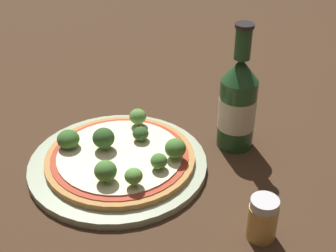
% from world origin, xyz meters
% --- Properties ---
extents(ground_plane, '(3.00, 3.00, 0.00)m').
position_xyz_m(ground_plane, '(0.00, 0.00, 0.00)').
color(ground_plane, '#3D2819').
extents(plate, '(0.28, 0.28, 0.01)m').
position_xyz_m(plate, '(-0.01, -0.01, 0.01)').
color(plate, '#A3B293').
rests_on(plate, ground_plane).
extents(pizza, '(0.24, 0.24, 0.01)m').
position_xyz_m(pizza, '(-0.01, -0.01, 0.02)').
color(pizza, '#B77F42').
rests_on(pizza, plate).
extents(broccoli_floret_0, '(0.03, 0.03, 0.03)m').
position_xyz_m(broccoli_floret_0, '(-0.02, -0.08, 0.04)').
color(broccoli_floret_0, '#89A866').
rests_on(broccoli_floret_0, pizza).
extents(broccoli_floret_1, '(0.03, 0.03, 0.03)m').
position_xyz_m(broccoli_floret_1, '(0.06, -0.04, 0.04)').
color(broccoli_floret_1, '#89A866').
rests_on(broccoli_floret_1, pizza).
extents(broccoli_floret_2, '(0.03, 0.03, 0.02)m').
position_xyz_m(broccoli_floret_2, '(0.02, 0.03, 0.04)').
color(broccoli_floret_2, '#89A866').
rests_on(broccoli_floret_2, pizza).
extents(broccoli_floret_3, '(0.03, 0.03, 0.03)m').
position_xyz_m(broccoli_floret_3, '(0.01, 0.07, 0.04)').
color(broccoli_floret_3, '#89A866').
rests_on(broccoli_floret_3, pizza).
extents(broccoli_floret_4, '(0.03, 0.03, 0.03)m').
position_xyz_m(broccoli_floret_4, '(0.08, -0.01, 0.04)').
color(broccoli_floret_4, '#89A866').
rests_on(broccoli_floret_4, pizza).
extents(broccoli_floret_5, '(0.03, 0.03, 0.03)m').
position_xyz_m(broccoli_floret_5, '(0.03, -0.09, 0.04)').
color(broccoli_floret_5, '#89A866').
rests_on(broccoli_floret_5, pizza).
extents(broccoli_floret_6, '(0.04, 0.04, 0.03)m').
position_xyz_m(broccoli_floret_6, '(-0.09, -0.00, 0.04)').
color(broccoli_floret_6, '#89A866').
rests_on(broccoli_floret_6, pizza).
extents(broccoli_floret_7, '(0.03, 0.03, 0.04)m').
position_xyz_m(broccoli_floret_7, '(-0.04, 0.00, 0.05)').
color(broccoli_floret_7, '#89A866').
rests_on(broccoli_floret_7, pizza).
extents(beer_bottle, '(0.06, 0.06, 0.21)m').
position_xyz_m(beer_bottle, '(0.17, 0.07, 0.08)').
color(beer_bottle, '#234C28').
rests_on(beer_bottle, ground_plane).
extents(pepper_shaker, '(0.04, 0.04, 0.06)m').
position_xyz_m(pepper_shaker, '(0.20, -0.14, 0.03)').
color(pepper_shaker, tan).
rests_on(pepper_shaker, ground_plane).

